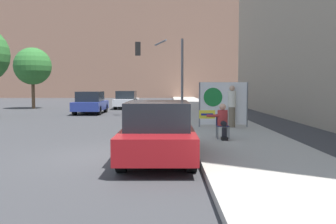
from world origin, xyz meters
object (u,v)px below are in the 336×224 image
at_px(jogger_on_sidewalk, 232,106).
at_px(street_tree_midblock, 33,66).
at_px(pedestrian_behind, 234,104).
at_px(traffic_light_pole, 164,62).
at_px(motorcycle_on_road, 136,112).
at_px(car_on_road_nearest, 91,103).
at_px(parked_car_curbside, 158,131).
at_px(protest_banner, 223,103).
at_px(seated_protester, 222,120).
at_px(car_on_road_midblock, 127,100).

relative_size(jogger_on_sidewalk, street_tree_midblock, 0.34).
bearing_deg(pedestrian_behind, street_tree_midblock, -46.99).
xyz_separation_m(traffic_light_pole, motorcycle_on_road, (-1.51, -4.00, -2.91)).
height_order(traffic_light_pole, car_on_road_nearest, traffic_light_pole).
height_order(jogger_on_sidewalk, motorcycle_on_road, jogger_on_sidewalk).
xyz_separation_m(parked_car_curbside, car_on_road_nearest, (-5.10, 16.20, 0.00)).
bearing_deg(motorcycle_on_road, protest_banner, -45.28).
distance_m(car_on_road_nearest, street_tree_midblock, 8.92).
height_order(jogger_on_sidewalk, parked_car_curbside, jogger_on_sidewalk).
bearing_deg(protest_banner, car_on_road_nearest, 128.22).
distance_m(protest_banner, parked_car_curbside, 6.92).
xyz_separation_m(seated_protester, protest_banner, (0.54, 3.57, 0.40)).
distance_m(pedestrian_behind, parked_car_curbside, 9.81).
distance_m(parked_car_curbside, street_tree_midblock, 24.92).
relative_size(protest_banner, traffic_light_pole, 0.44).
bearing_deg(traffic_light_pole, seated_protester, -80.05).
xyz_separation_m(motorcycle_on_road, street_tree_midblock, (-9.68, 11.54, 3.04)).
distance_m(seated_protester, car_on_road_nearest, 15.19).
bearing_deg(jogger_on_sidewalk, protest_banner, 18.09).
xyz_separation_m(jogger_on_sidewalk, motorcycle_on_road, (-4.48, 4.27, -0.53)).
height_order(car_on_road_nearest, motorcycle_on_road, car_on_road_nearest).
bearing_deg(pedestrian_behind, motorcycle_on_road, -21.38).
height_order(pedestrian_behind, parked_car_curbside, pedestrian_behind).
bearing_deg(motorcycle_on_road, street_tree_midblock, 129.99).
bearing_deg(jogger_on_sidewalk, car_on_road_midblock, -33.90).
distance_m(parked_car_curbside, car_on_road_midblock, 22.54).
height_order(jogger_on_sidewalk, traffic_light_pole, traffic_light_pole).
distance_m(jogger_on_sidewalk, street_tree_midblock, 21.37).
bearing_deg(car_on_road_midblock, seated_protester, -74.62).
bearing_deg(motorcycle_on_road, jogger_on_sidewalk, -43.57).
bearing_deg(car_on_road_nearest, parked_car_curbside, -72.52).
relative_size(motorcycle_on_road, street_tree_midblock, 0.42).
relative_size(protest_banner, parked_car_curbside, 0.47).
height_order(pedestrian_behind, car_on_road_midblock, pedestrian_behind).
bearing_deg(seated_protester, traffic_light_pole, 124.02).
bearing_deg(car_on_road_nearest, jogger_on_sidewalk, -50.79).
xyz_separation_m(pedestrian_behind, traffic_light_pole, (-3.58, 5.43, 2.42)).
height_order(protest_banner, street_tree_midblock, street_tree_midblock).
bearing_deg(traffic_light_pole, car_on_road_nearest, 162.13).
relative_size(traffic_light_pole, parked_car_curbside, 1.07).
distance_m(seated_protester, street_tree_midblock, 23.56).
relative_size(car_on_road_nearest, car_on_road_midblock, 0.91).
bearing_deg(parked_car_curbside, jogger_on_sidewalk, 64.58).
distance_m(seated_protester, jogger_on_sidewalk, 3.60).
xyz_separation_m(pedestrian_behind, protest_banner, (-0.97, -2.73, 0.15)).
bearing_deg(protest_banner, jogger_on_sidewalk, -16.63).
distance_m(traffic_light_pole, parked_car_curbside, 14.80).
bearing_deg(car_on_road_midblock, parked_car_curbside, -81.62).
height_order(car_on_road_nearest, car_on_road_midblock, car_on_road_nearest).
xyz_separation_m(traffic_light_pole, parked_car_curbside, (-0.02, -14.55, -2.70)).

